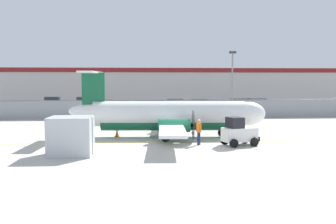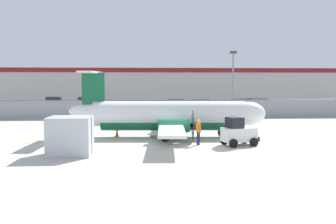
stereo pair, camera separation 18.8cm
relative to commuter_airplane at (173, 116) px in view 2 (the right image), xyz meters
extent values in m
plane|color=#BCB7AD|center=(-0.09, -4.33, -1.60)|extent=(140.00, 140.00, 0.00)
cube|color=yellow|center=(-0.09, -2.33, -1.60)|extent=(84.00, 0.20, 0.01)
cube|color=gray|center=(-0.09, 13.67, -0.60)|extent=(98.00, 0.04, 2.00)
cylinder|color=slate|center=(-0.09, 13.67, 0.45)|extent=(98.00, 0.10, 0.10)
cube|color=#38383A|center=(-0.09, 25.17, -1.54)|extent=(98.00, 17.00, 0.12)
cube|color=beige|center=(-0.09, 43.67, 1.65)|extent=(91.00, 8.00, 6.50)
cube|color=maroon|center=(-0.09, 39.67, 4.50)|extent=(91.00, 0.20, 0.80)
cylinder|color=white|center=(-0.27, 0.02, 0.15)|extent=(11.43, 2.66, 1.90)
ellipsoid|color=white|center=(5.67, -0.39, 0.15)|extent=(2.73, 1.98, 1.80)
ellipsoid|color=white|center=(-6.20, 0.42, 0.35)|extent=(3.26, 1.26, 1.05)
cylinder|color=#145938|center=(-0.27, 0.02, -0.38)|extent=(10.24, 2.17, 1.48)
cube|color=white|center=(-0.17, 0.01, -0.42)|extent=(2.68, 16.07, 0.18)
cylinder|color=#145938|center=(0.21, 2.59, -0.42)|extent=(2.26, 1.05, 0.90)
cone|color=black|center=(1.36, 2.51, -0.42)|extent=(0.48, 0.47, 0.44)
cylinder|color=#262626|center=(1.51, 2.50, -0.42)|extent=(0.18, 2.10, 2.10)
cylinder|color=#145938|center=(-0.14, -2.60, -0.42)|extent=(2.26, 1.05, 0.90)
cone|color=black|center=(1.00, -2.67, -0.42)|extent=(0.48, 0.47, 0.44)
cylinder|color=#262626|center=(1.15, -2.68, -0.42)|extent=(0.18, 2.10, 2.10)
cube|color=#145938|center=(-5.91, 0.40, 1.70)|extent=(1.71, 0.29, 3.10)
cube|color=white|center=(-6.06, 0.41, 3.25)|extent=(1.42, 4.86, 0.14)
cylinder|color=#59595B|center=(3.72, -0.25, -0.82)|extent=(0.15, 0.15, 0.97)
cylinder|color=black|center=(3.72, -0.25, -1.30)|extent=(0.61, 0.26, 0.60)
cylinder|color=#59595B|center=(-0.42, 2.24, -0.78)|extent=(0.15, 0.15, 0.90)
cylinder|color=black|center=(-0.42, 2.24, -1.22)|extent=(0.77, 0.27, 0.76)
cylinder|color=#59595B|center=(-0.72, -2.17, -0.78)|extent=(0.15, 0.15, 0.90)
cylinder|color=black|center=(-0.72, -2.17, -1.22)|extent=(0.77, 0.27, 0.76)
cube|color=silver|center=(4.01, -4.11, -0.87)|extent=(2.41, 1.64, 0.90)
cube|color=black|center=(3.68, -4.20, -0.07)|extent=(1.13, 1.20, 0.70)
cube|color=black|center=(5.12, -3.81, -1.17)|extent=(0.44, 1.10, 0.30)
cylinder|color=black|center=(4.58, -3.33, -1.32)|extent=(0.59, 0.32, 0.56)
cylinder|color=black|center=(4.89, -4.49, -1.32)|extent=(0.59, 0.32, 0.56)
cylinder|color=black|center=(3.13, -3.73, -1.32)|extent=(0.59, 0.32, 0.56)
cylinder|color=black|center=(3.45, -4.88, -1.32)|extent=(0.59, 0.32, 0.56)
cylinder|color=#191E4C|center=(1.43, -3.61, -1.18)|extent=(0.21, 0.21, 0.85)
cylinder|color=#191E4C|center=(1.35, -3.79, -1.18)|extent=(0.21, 0.21, 0.85)
cylinder|color=orange|center=(1.39, -3.70, -0.45)|extent=(0.45, 0.45, 0.60)
cylinder|color=orange|center=(1.47, -3.50, -0.42)|extent=(0.13, 0.13, 0.55)
cylinder|color=orange|center=(1.30, -3.90, -0.42)|extent=(0.13, 0.13, 0.55)
sphere|color=tan|center=(1.39, -3.70, -0.01)|extent=(0.22, 0.22, 0.22)
cube|color=#B7BCC1|center=(-6.43, -6.42, -0.50)|extent=(2.46, 2.07, 2.20)
cube|color=#333338|center=(-6.43, -6.42, -0.50)|extent=(2.44, 0.15, 2.20)
cube|color=orange|center=(-6.86, 1.14, -1.58)|extent=(0.36, 0.36, 0.04)
cone|color=orange|center=(-6.86, 1.14, -1.26)|extent=(0.28, 0.28, 0.60)
cylinder|color=white|center=(-6.86, 1.14, -1.18)|extent=(0.17, 0.17, 0.08)
cube|color=orange|center=(-6.20, -2.06, -1.58)|extent=(0.36, 0.36, 0.04)
cone|color=orange|center=(-6.20, -2.06, -1.26)|extent=(0.28, 0.28, 0.60)
cylinder|color=white|center=(-6.20, -2.06, -1.18)|extent=(0.17, 0.17, 0.08)
cube|color=orange|center=(-6.09, -4.57, -1.58)|extent=(0.36, 0.36, 0.04)
cone|color=orange|center=(-6.09, -4.57, -1.26)|extent=(0.28, 0.28, 0.60)
cylinder|color=white|center=(-6.09, -4.57, -1.18)|extent=(0.17, 0.17, 0.08)
cube|color=orange|center=(-4.20, 0.43, -1.58)|extent=(0.36, 0.36, 0.04)
cone|color=orange|center=(-4.20, 0.43, -1.26)|extent=(0.28, 0.28, 0.60)
cylinder|color=white|center=(-4.20, 0.43, -1.18)|extent=(0.17, 0.17, 0.08)
cube|color=black|center=(-15.98, 31.40, -0.86)|extent=(4.25, 1.84, 0.80)
cube|color=#262D38|center=(-15.83, 31.41, -0.18)|extent=(2.25, 1.63, 0.56)
cylinder|color=black|center=(-17.35, 30.46, -1.18)|extent=(0.61, 0.22, 0.60)
cylinder|color=black|center=(-17.40, 32.26, -1.18)|extent=(0.61, 0.22, 0.60)
cylinder|color=black|center=(-14.55, 30.55, -1.18)|extent=(0.61, 0.22, 0.60)
cylinder|color=black|center=(-14.61, 32.35, -1.18)|extent=(0.61, 0.22, 0.60)
cube|color=red|center=(-10.72, 30.70, -0.86)|extent=(4.34, 2.10, 0.80)
cube|color=#262D38|center=(-10.87, 30.68, -0.18)|extent=(2.34, 1.77, 0.56)
cylinder|color=black|center=(-9.42, 31.73, -1.18)|extent=(0.62, 0.26, 0.60)
cylinder|color=black|center=(-9.24, 29.94, -1.18)|extent=(0.62, 0.26, 0.60)
cylinder|color=black|center=(-12.21, 31.46, -1.18)|extent=(0.62, 0.26, 0.60)
cylinder|color=black|center=(-12.03, 29.67, -1.18)|extent=(0.62, 0.26, 0.60)
cube|color=black|center=(-6.95, 22.16, -0.86)|extent=(4.31, 1.99, 0.80)
cube|color=#262D38|center=(-7.10, 22.15, -0.18)|extent=(2.30, 1.71, 0.56)
cylinder|color=black|center=(-5.61, 23.16, -1.18)|extent=(0.61, 0.24, 0.60)
cylinder|color=black|center=(-5.49, 21.36, -1.18)|extent=(0.61, 0.24, 0.60)
cylinder|color=black|center=(-8.41, 22.96, -1.18)|extent=(0.61, 0.24, 0.60)
cylinder|color=black|center=(-8.28, 21.17, -1.18)|extent=(0.61, 0.24, 0.60)
cube|color=#19662D|center=(-2.62, 19.04, -0.86)|extent=(4.34, 2.08, 0.80)
cube|color=#262D38|center=(-2.76, 19.03, -0.18)|extent=(2.33, 1.76, 0.56)
cylinder|color=black|center=(-1.30, 20.07, -1.18)|extent=(0.62, 0.25, 0.60)
cylinder|color=black|center=(-1.14, 18.28, -1.18)|extent=(0.62, 0.25, 0.60)
cylinder|color=black|center=(-4.09, 19.81, -1.18)|extent=(0.62, 0.25, 0.60)
cylinder|color=black|center=(-3.93, 18.02, -1.18)|extent=(0.62, 0.25, 0.60)
cube|color=black|center=(2.67, 23.29, -0.86)|extent=(4.31, 2.01, 0.80)
cube|color=#262D38|center=(2.52, 23.30, -0.18)|extent=(2.31, 1.72, 0.56)
cylinder|color=black|center=(4.13, 24.09, -1.18)|extent=(0.61, 0.24, 0.60)
cylinder|color=black|center=(4.00, 22.29, -1.18)|extent=(0.61, 0.24, 0.60)
cylinder|color=black|center=(1.34, 24.29, -1.18)|extent=(0.61, 0.24, 0.60)
cylinder|color=black|center=(1.21, 22.50, -1.18)|extent=(0.61, 0.24, 0.60)
cube|color=slate|center=(5.98, 22.75, -0.86)|extent=(4.29, 1.94, 0.80)
cube|color=#262D38|center=(5.83, 22.76, -0.18)|extent=(2.29, 1.68, 0.56)
cylinder|color=black|center=(7.43, 23.57, -1.18)|extent=(0.61, 0.23, 0.60)
cylinder|color=black|center=(7.33, 21.77, -1.18)|extent=(0.61, 0.23, 0.60)
cylinder|color=black|center=(4.63, 23.73, -1.18)|extent=(0.61, 0.23, 0.60)
cylinder|color=black|center=(4.53, 21.93, -1.18)|extent=(0.61, 0.23, 0.60)
cube|color=navy|center=(11.59, 23.89, -0.86)|extent=(4.35, 2.12, 0.80)
cube|color=#262D38|center=(11.74, 23.91, -0.18)|extent=(2.35, 1.77, 0.56)
cylinder|color=black|center=(10.29, 22.85, -1.18)|extent=(0.62, 0.26, 0.60)
cylinder|color=black|center=(10.11, 24.65, -1.18)|extent=(0.62, 0.26, 0.60)
cylinder|color=black|center=(13.07, 23.14, -1.18)|extent=(0.62, 0.26, 0.60)
cylinder|color=black|center=(12.89, 24.93, -1.18)|extent=(0.62, 0.26, 0.60)
cube|color=#19662D|center=(14.20, 23.94, -0.86)|extent=(4.35, 2.11, 0.80)
cube|color=#262D38|center=(14.35, 23.95, -0.18)|extent=(2.34, 1.77, 0.56)
cylinder|color=black|center=(12.89, 22.90, -1.18)|extent=(0.62, 0.26, 0.60)
cylinder|color=black|center=(12.71, 24.69, -1.18)|extent=(0.62, 0.26, 0.60)
cylinder|color=black|center=(15.68, 23.18, -1.18)|extent=(0.62, 0.26, 0.60)
cylinder|color=black|center=(15.50, 24.97, -1.18)|extent=(0.62, 0.26, 0.60)
cylinder|color=slate|center=(7.22, 10.45, 1.90)|extent=(0.16, 0.16, 7.00)
cube|color=#333333|center=(7.22, 10.45, 5.55)|extent=(0.70, 0.30, 0.24)
camera|label=1|loc=(-2.64, -27.90, 2.67)|focal=40.00mm
camera|label=2|loc=(-2.45, -27.92, 2.67)|focal=40.00mm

